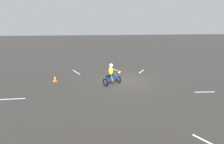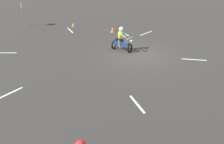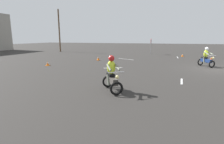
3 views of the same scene
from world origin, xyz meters
name	(u,v)px [view 1 (image 1 of 3)]	position (x,y,z in m)	size (l,w,h in m)	color
ground_plane	(125,81)	(0.00, 0.00, 0.00)	(120.00, 120.00, 0.00)	#2D2B28
motorcycle_rider_foreground	(112,76)	(1.20, 0.65, 0.73)	(1.51, 1.24, 1.66)	black
traffic_cone_mid_center	(55,79)	(5.70, -0.75, 0.22)	(0.32, 0.32, 0.47)	orange
lane_stripe_e	(9,99)	(7.88, 2.55, 0.00)	(0.10, 1.87, 0.01)	silver
lane_stripe_nw	(212,144)	(-1.84, 8.05, 0.00)	(0.10, 1.60, 0.01)	silver
lane_stripe_w	(205,92)	(-4.98, 2.99, 0.00)	(0.10, 1.40, 0.01)	silver
lane_stripe_sw	(142,71)	(-2.22, -2.79, 0.00)	(0.10, 1.51, 0.01)	silver
lane_stripe_se	(76,72)	(4.16, -3.32, 0.00)	(0.10, 1.89, 0.01)	silver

